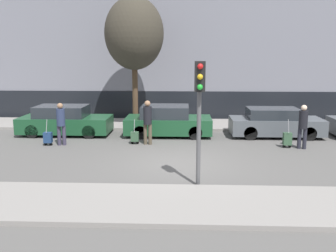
{
  "coord_description": "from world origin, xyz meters",
  "views": [
    {
      "loc": [
        0.19,
        -12.37,
        3.62
      ],
      "look_at": [
        -0.42,
        1.8,
        0.95
      ],
      "focal_mm": 40.0,
      "sensor_mm": 36.0,
      "label": 1
    }
  ],
  "objects_px": {
    "trolley_left": "(48,138)",
    "pedestrian_left": "(61,121)",
    "parked_car_1": "(168,121)",
    "parked_car_2": "(275,123)",
    "trolley_center": "(135,137)",
    "trolley_right": "(287,139)",
    "traffic_light": "(199,99)",
    "bare_tree_near_crossing": "(134,34)",
    "pedestrian_right": "(303,124)",
    "parked_car_0": "(65,121)",
    "pedestrian_center": "(148,119)"
  },
  "relations": [
    {
      "from": "parked_car_2",
      "to": "pedestrian_center",
      "type": "distance_m",
      "value": 5.91
    },
    {
      "from": "pedestrian_left",
      "to": "traffic_light",
      "type": "bearing_deg",
      "value": -50.49
    },
    {
      "from": "pedestrian_center",
      "to": "trolley_left",
      "type": "bearing_deg",
      "value": -169.52
    },
    {
      "from": "pedestrian_center",
      "to": "trolley_right",
      "type": "height_order",
      "value": "pedestrian_center"
    },
    {
      "from": "trolley_center",
      "to": "trolley_right",
      "type": "xyz_separation_m",
      "value": [
        6.16,
        -0.39,
        0.05
      ]
    },
    {
      "from": "pedestrian_left",
      "to": "trolley_right",
      "type": "bearing_deg",
      "value": -9.46
    },
    {
      "from": "trolley_left",
      "to": "pedestrian_center",
      "type": "height_order",
      "value": "pedestrian_center"
    },
    {
      "from": "parked_car_1",
      "to": "trolley_left",
      "type": "xyz_separation_m",
      "value": [
        -4.8,
        -2.21,
        -0.31
      ]
    },
    {
      "from": "pedestrian_left",
      "to": "trolley_center",
      "type": "distance_m",
      "value": 3.06
    },
    {
      "from": "trolley_center",
      "to": "trolley_right",
      "type": "height_order",
      "value": "trolley_right"
    },
    {
      "from": "parked_car_0",
      "to": "parked_car_2",
      "type": "bearing_deg",
      "value": -0.2
    },
    {
      "from": "parked_car_0",
      "to": "parked_car_2",
      "type": "xyz_separation_m",
      "value": [
        9.66,
        -0.03,
        -0.02
      ]
    },
    {
      "from": "trolley_left",
      "to": "pedestrian_left",
      "type": "bearing_deg",
      "value": 9.17
    },
    {
      "from": "trolley_center",
      "to": "parked_car_2",
      "type": "bearing_deg",
      "value": 15.69
    },
    {
      "from": "parked_car_1",
      "to": "parked_car_2",
      "type": "relative_size",
      "value": 0.96
    },
    {
      "from": "parked_car_2",
      "to": "pedestrian_center",
      "type": "relative_size",
      "value": 2.23
    },
    {
      "from": "parked_car_2",
      "to": "trolley_center",
      "type": "xyz_separation_m",
      "value": [
        -6.17,
        -1.73,
        -0.3
      ]
    },
    {
      "from": "parked_car_0",
      "to": "pedestrian_left",
      "type": "height_order",
      "value": "pedestrian_left"
    },
    {
      "from": "parked_car_0",
      "to": "pedestrian_right",
      "type": "height_order",
      "value": "pedestrian_right"
    },
    {
      "from": "trolley_center",
      "to": "pedestrian_right",
      "type": "xyz_separation_m",
      "value": [
        6.69,
        -0.52,
        0.68
      ]
    },
    {
      "from": "pedestrian_center",
      "to": "parked_car_1",
      "type": "bearing_deg",
      "value": 73.44
    },
    {
      "from": "traffic_light",
      "to": "trolley_left",
      "type": "bearing_deg",
      "value": 141.82
    },
    {
      "from": "parked_car_2",
      "to": "pedestrian_right",
      "type": "height_order",
      "value": "pedestrian_right"
    },
    {
      "from": "parked_car_0",
      "to": "bare_tree_near_crossing",
      "type": "distance_m",
      "value": 5.43
    },
    {
      "from": "trolley_center",
      "to": "bare_tree_near_crossing",
      "type": "height_order",
      "value": "bare_tree_near_crossing"
    },
    {
      "from": "parked_car_0",
      "to": "trolley_right",
      "type": "distance_m",
      "value": 9.89
    },
    {
      "from": "pedestrian_left",
      "to": "pedestrian_center",
      "type": "xyz_separation_m",
      "value": [
        3.52,
        0.28,
        0.06
      ]
    },
    {
      "from": "parked_car_2",
      "to": "trolley_left",
      "type": "xyz_separation_m",
      "value": [
        -9.68,
        -2.15,
        -0.29
      ]
    },
    {
      "from": "bare_tree_near_crossing",
      "to": "parked_car_1",
      "type": "bearing_deg",
      "value": -48.12
    },
    {
      "from": "parked_car_1",
      "to": "trolley_center",
      "type": "distance_m",
      "value": 2.23
    },
    {
      "from": "pedestrian_center",
      "to": "pedestrian_right",
      "type": "bearing_deg",
      "value": 0.9
    },
    {
      "from": "pedestrian_left",
      "to": "trolley_center",
      "type": "xyz_separation_m",
      "value": [
        2.97,
        0.33,
        -0.68
      ]
    },
    {
      "from": "parked_car_1",
      "to": "pedestrian_left",
      "type": "xyz_separation_m",
      "value": [
        -4.26,
        -2.12,
        0.35
      ]
    },
    {
      "from": "pedestrian_right",
      "to": "trolley_left",
      "type": "bearing_deg",
      "value": -166.33
    },
    {
      "from": "parked_car_0",
      "to": "traffic_light",
      "type": "bearing_deg",
      "value": -49.17
    },
    {
      "from": "parked_car_0",
      "to": "traffic_light",
      "type": "xyz_separation_m",
      "value": [
        5.94,
        -6.87,
        1.86
      ]
    },
    {
      "from": "trolley_left",
      "to": "trolley_center",
      "type": "distance_m",
      "value": 3.54
    },
    {
      "from": "trolley_right",
      "to": "traffic_light",
      "type": "distance_m",
      "value": 6.37
    },
    {
      "from": "pedestrian_right",
      "to": "bare_tree_near_crossing",
      "type": "relative_size",
      "value": 0.27
    },
    {
      "from": "trolley_left",
      "to": "bare_tree_near_crossing",
      "type": "height_order",
      "value": "bare_tree_near_crossing"
    },
    {
      "from": "pedestrian_right",
      "to": "trolley_right",
      "type": "relative_size",
      "value": 1.51
    },
    {
      "from": "trolley_center",
      "to": "trolley_right",
      "type": "relative_size",
      "value": 0.91
    },
    {
      "from": "parked_car_0",
      "to": "pedestrian_center",
      "type": "xyz_separation_m",
      "value": [
        4.04,
        -1.82,
        0.41
      ]
    },
    {
      "from": "pedestrian_right",
      "to": "bare_tree_near_crossing",
      "type": "height_order",
      "value": "bare_tree_near_crossing"
    },
    {
      "from": "bare_tree_near_crossing",
      "to": "pedestrian_right",
      "type": "bearing_deg",
      "value": -30.74
    },
    {
      "from": "pedestrian_left",
      "to": "pedestrian_right",
      "type": "bearing_deg",
      "value": -10.24
    },
    {
      "from": "parked_car_2",
      "to": "trolley_right",
      "type": "height_order",
      "value": "parked_car_2"
    },
    {
      "from": "parked_car_0",
      "to": "pedestrian_left",
      "type": "distance_m",
      "value": 2.19
    },
    {
      "from": "pedestrian_right",
      "to": "bare_tree_near_crossing",
      "type": "bearing_deg",
      "value": 163.52
    },
    {
      "from": "parked_car_1",
      "to": "parked_car_2",
      "type": "xyz_separation_m",
      "value": [
        4.88,
        -0.06,
        -0.03
      ]
    }
  ]
}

